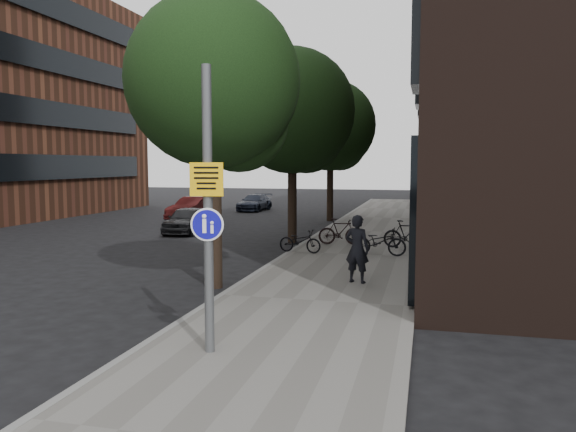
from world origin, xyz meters
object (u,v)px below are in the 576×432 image
(pedestrian, at_px, (357,249))
(parked_car_near, at_px, (187,220))
(parked_bike_facade_near, at_px, (379,241))
(signpost, at_px, (208,210))

(pedestrian, bearing_deg, parked_car_near, -31.64)
(parked_bike_facade_near, distance_m, parked_car_near, 10.47)
(pedestrian, distance_m, parked_bike_facade_near, 4.52)
(signpost, xyz_separation_m, parked_car_near, (-7.34, 15.39, -1.86))
(signpost, relative_size, pedestrian, 2.62)
(pedestrian, relative_size, parked_bike_facade_near, 0.99)
(pedestrian, xyz_separation_m, parked_car_near, (-9.04, 9.43, -0.40))
(parked_car_near, bearing_deg, pedestrian, -52.11)
(signpost, height_order, pedestrian, signpost)
(pedestrian, relative_size, parked_car_near, 0.50)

